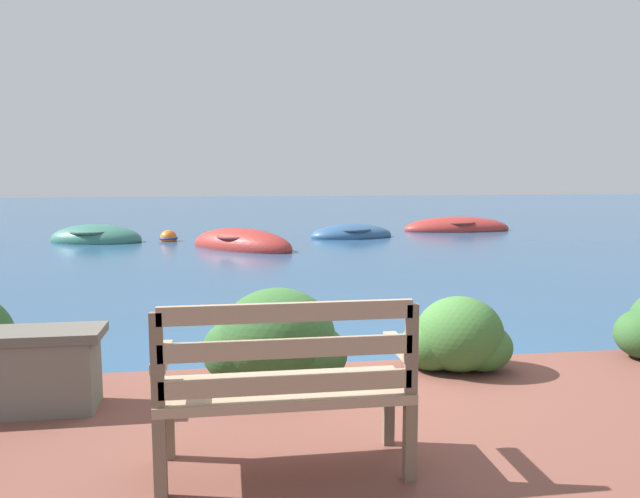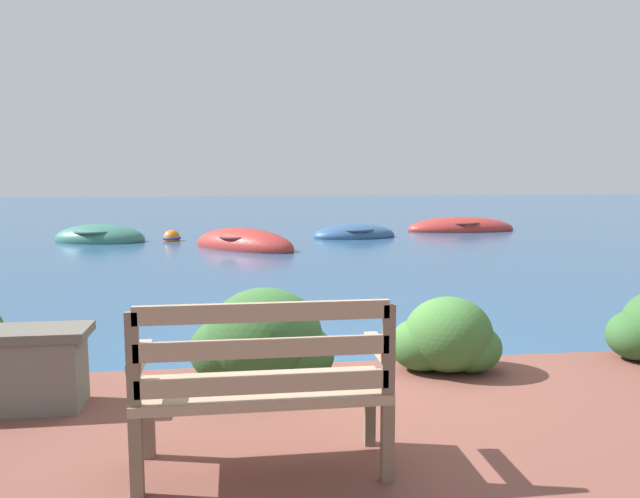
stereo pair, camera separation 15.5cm
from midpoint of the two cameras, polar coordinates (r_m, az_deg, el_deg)
name	(u,v)px [view 2 (the right image)]	position (r m, az deg, el deg)	size (l,w,h in m)	color
ground_plane	(345,388)	(5.23, 3.14, -12.55)	(80.00, 80.00, 0.00)	navy
park_bench	(263,382)	(3.22, -3.82, -12.08)	(1.29, 0.48, 0.93)	brown
hedge_clump_left	(263,343)	(4.56, -4.29, -8.58)	(1.05, 0.75, 0.71)	#2D5628
hedge_clump_centre	(446,339)	(4.98, 12.37, -8.05)	(0.86, 0.62, 0.58)	#38662D
rowboat_nearest	(244,245)	(14.43, -6.69, 0.33)	(2.83, 2.83, 0.82)	#9E2D28
rowboat_mid	(100,239)	(16.67, -19.23, 0.89)	(2.61, 1.88, 0.77)	#336B5B
rowboat_far	(354,235)	(16.75, 3.44, 1.26)	(2.34, 1.38, 0.63)	#2D517A
rowboat_outer	(461,229)	(19.05, 12.97, 1.81)	(3.25, 1.31, 0.73)	#9E2D28
mooring_buoy	(172,238)	(16.29, -13.14, 0.98)	(0.47, 0.47, 0.43)	orange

